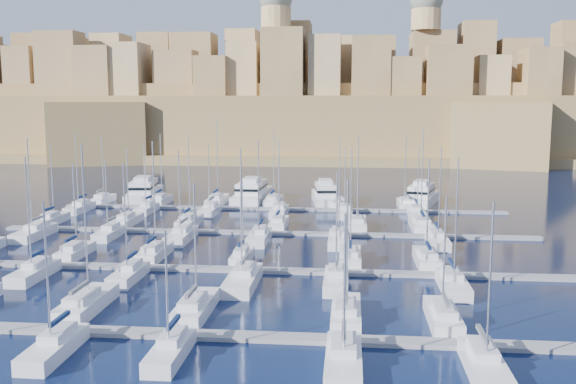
# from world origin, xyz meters

# --- Properties ---
(ground) EXTENTS (600.00, 600.00, 0.00)m
(ground) POSITION_xyz_m (0.00, 0.00, 0.00)
(ground) COLOR black
(ground) RESTS_ON ground
(pontoon_near) EXTENTS (84.00, 2.00, 0.40)m
(pontoon_near) POSITION_xyz_m (0.00, -34.00, 0.20)
(pontoon_near) COLOR slate
(pontoon_near) RESTS_ON ground
(pontoon_mid_near) EXTENTS (84.00, 2.00, 0.40)m
(pontoon_mid_near) POSITION_xyz_m (0.00, -12.00, 0.20)
(pontoon_mid_near) COLOR slate
(pontoon_mid_near) RESTS_ON ground
(pontoon_mid_far) EXTENTS (84.00, 2.00, 0.40)m
(pontoon_mid_far) POSITION_xyz_m (0.00, 10.00, 0.20)
(pontoon_mid_far) COLOR slate
(pontoon_mid_far) RESTS_ON ground
(pontoon_far) EXTENTS (84.00, 2.00, 0.40)m
(pontoon_far) POSITION_xyz_m (0.00, 32.00, 0.20)
(pontoon_far) COLOR slate
(pontoon_far) RESTS_ON ground
(sailboat_2) EXTENTS (3.05, 10.16, 16.97)m
(sailboat_2) POSITION_xyz_m (-12.90, -28.04, 0.78)
(sailboat_2) COLOR silver
(sailboat_2) RESTS_ON ground
(sailboat_3) EXTENTS (2.91, 9.69, 13.23)m
(sailboat_3) POSITION_xyz_m (-1.79, -28.28, 0.74)
(sailboat_3) COLOR silver
(sailboat_3) RESTS_ON ground
(sailboat_4) EXTENTS (2.77, 9.24, 13.87)m
(sailboat_4) POSITION_xyz_m (12.90, -28.50, 0.74)
(sailboat_4) COLOR silver
(sailboat_4) RESTS_ON ground
(sailboat_5) EXTENTS (2.73, 9.11, 12.36)m
(sailboat_5) POSITION_xyz_m (21.95, -28.56, 0.73)
(sailboat_5) COLOR silver
(sailboat_5) RESTS_ON ground
(sailboat_8) EXTENTS (2.58, 8.60, 13.25)m
(sailboat_8) POSITION_xyz_m (-10.91, -39.19, 0.73)
(sailboat_8) COLOR silver
(sailboat_8) RESTS_ON ground
(sailboat_9) EXTENTS (2.42, 8.07, 11.04)m
(sailboat_9) POSITION_xyz_m (-1.22, -38.93, 0.71)
(sailboat_9) COLOR silver
(sailboat_9) RESTS_ON ground
(sailboat_10) EXTENTS (2.81, 9.37, 12.78)m
(sailboat_10) POSITION_xyz_m (12.79, -39.57, 0.74)
(sailboat_10) COLOR silver
(sailboat_10) RESTS_ON ground
(sailboat_11) EXTENTS (2.70, 8.99, 13.77)m
(sailboat_11) POSITION_xyz_m (23.56, -39.38, 0.74)
(sailboat_11) COLOR silver
(sailboat_11) RESTS_ON ground
(sailboat_13) EXTENTS (2.49, 8.31, 12.90)m
(sailboat_13) POSITION_xyz_m (-23.35, -6.95, 0.73)
(sailboat_13) COLOR silver
(sailboat_13) RESTS_ON ground
(sailboat_14) EXTENTS (2.74, 9.13, 15.79)m
(sailboat_14) POSITION_xyz_m (-12.60, -6.55, 0.76)
(sailboat_14) COLOR silver
(sailboat_14) RESTS_ON ground
(sailboat_15) EXTENTS (2.24, 7.48, 11.10)m
(sailboat_15) POSITION_xyz_m (-0.68, -7.36, 0.71)
(sailboat_15) COLOR silver
(sailboat_15) RESTS_ON ground
(sailboat_16) EXTENTS (2.71, 9.03, 14.89)m
(sailboat_16) POSITION_xyz_m (13.27, -6.60, 0.75)
(sailboat_16) COLOR silver
(sailboat_16) RESTS_ON ground
(sailboat_17) EXTENTS (2.83, 9.44, 13.92)m
(sailboat_17) POSITION_xyz_m (23.00, -6.40, 0.75)
(sailboat_17) COLOR silver
(sailboat_17) RESTS_ON ground
(sailboat_19) EXTENTS (2.69, 8.95, 14.69)m
(sailboat_19) POSITION_xyz_m (-23.76, -17.36, 0.75)
(sailboat_19) COLOR silver
(sailboat_19) RESTS_ON ground
(sailboat_20) EXTENTS (2.51, 8.36, 14.01)m
(sailboat_20) POSITION_xyz_m (-12.39, -17.07, 0.74)
(sailboat_20) COLOR silver
(sailboat_20) RESTS_ON ground
(sailboat_21) EXTENTS (3.16, 10.52, 15.99)m
(sailboat_21) POSITION_xyz_m (1.23, -18.14, 0.77)
(sailboat_21) COLOR silver
(sailboat_21) RESTS_ON ground
(sailboat_22) EXTENTS (2.68, 8.95, 13.28)m
(sailboat_22) POSITION_xyz_m (11.71, -17.36, 0.74)
(sailboat_22) COLOR silver
(sailboat_22) RESTS_ON ground
(sailboat_23) EXTENTS (2.78, 9.25, 14.97)m
(sailboat_23) POSITION_xyz_m (24.55, -17.51, 0.75)
(sailboat_23) COLOR silver
(sailboat_23) RESTS_ON ground
(sailboat_24) EXTENTS (2.53, 8.43, 13.56)m
(sailboat_24) POSITION_xyz_m (-37.04, 15.11, 0.74)
(sailboat_24) COLOR silver
(sailboat_24) RESTS_ON ground
(sailboat_25) EXTENTS (2.70, 8.99, 13.15)m
(sailboat_25) POSITION_xyz_m (-24.00, 15.38, 0.74)
(sailboat_25) COLOR silver
(sailboat_25) RESTS_ON ground
(sailboat_26) EXTENTS (2.82, 9.40, 15.41)m
(sailboat_26) POSITION_xyz_m (-13.52, 15.59, 0.76)
(sailboat_26) COLOR silver
(sailboat_26) RESTS_ON ground
(sailboat_27) EXTENTS (2.56, 8.54, 13.92)m
(sailboat_27) POSITION_xyz_m (1.57, 15.16, 0.74)
(sailboat_27) COLOR silver
(sailboat_27) RESTS_ON ground
(sailboat_28) EXTENTS (2.96, 9.86, 15.37)m
(sailboat_28) POSITION_xyz_m (14.37, 15.81, 0.76)
(sailboat_28) COLOR silver
(sailboat_28) RESTS_ON ground
(sailboat_29) EXTENTS (3.25, 10.83, 16.60)m
(sailboat_29) POSITION_xyz_m (24.70, 16.29, 0.78)
(sailboat_29) COLOR silver
(sailboat_29) RESTS_ON ground
(sailboat_30) EXTENTS (3.02, 10.08, 15.53)m
(sailboat_30) POSITION_xyz_m (-34.62, 4.08, 0.76)
(sailboat_30) COLOR silver
(sailboat_30) RESTS_ON ground
(sailboat_31) EXTENTS (2.45, 8.17, 12.11)m
(sailboat_31) POSITION_xyz_m (-23.23, 5.02, 0.72)
(sailboat_31) COLOR silver
(sailboat_31) RESTS_ON ground
(sailboat_32) EXTENTS (2.91, 9.70, 13.78)m
(sailboat_32) POSITION_xyz_m (-11.82, 4.27, 0.75)
(sailboat_32) COLOR silver
(sailboat_32) RESTS_ON ground
(sailboat_33) EXTENTS (2.77, 9.25, 15.40)m
(sailboat_33) POSITION_xyz_m (-0.12, 4.49, 0.76)
(sailboat_33) COLOR silver
(sailboat_33) RESTS_ON ground
(sailboat_34) EXTENTS (2.91, 9.70, 14.00)m
(sailboat_34) POSITION_xyz_m (11.60, 4.27, 0.75)
(sailboat_34) COLOR silver
(sailboat_34) RESTS_ON ground
(sailboat_35) EXTENTS (2.68, 8.94, 14.59)m
(sailboat_35) POSITION_xyz_m (25.79, 4.64, 0.75)
(sailboat_35) COLOR silver
(sailboat_35) RESTS_ON ground
(sailboat_36) EXTENTS (2.48, 8.27, 13.70)m
(sailboat_36) POSITION_xyz_m (-36.86, 37.03, 0.74)
(sailboat_36) COLOR silver
(sailboat_36) RESTS_ON ground
(sailboat_37) EXTENTS (2.66, 8.86, 14.26)m
(sailboat_37) POSITION_xyz_m (-24.81, 37.32, 0.74)
(sailboat_37) COLOR silver
(sailboat_37) RESTS_ON ground
(sailboat_38) EXTENTS (3.06, 10.19, 17.17)m
(sailboat_38) POSITION_xyz_m (-13.45, 37.97, 0.78)
(sailboat_38) COLOR silver
(sailboat_38) RESTS_ON ground
(sailboat_39) EXTENTS (3.12, 10.41, 15.31)m
(sailboat_39) POSITION_xyz_m (-2.01, 38.08, 0.77)
(sailboat_39) COLOR silver
(sailboat_39) RESTS_ON ground
(sailboat_40) EXTENTS (2.70, 9.00, 13.81)m
(sailboat_40) POSITION_xyz_m (11.05, 37.39, 0.74)
(sailboat_40) COLOR silver
(sailboat_40) RESTS_ON ground
(sailboat_41) EXTENTS (2.57, 8.55, 14.28)m
(sailboat_41) POSITION_xyz_m (23.76, 37.17, 0.74)
(sailboat_41) COLOR silver
(sailboat_41) RESTS_ON ground
(sailboat_42) EXTENTS (2.72, 9.07, 15.16)m
(sailboat_42) POSITION_xyz_m (-37.21, 26.58, 0.75)
(sailboat_42) COLOR silver
(sailboat_42) RESTS_ON ground
(sailboat_43) EXTENTS (2.48, 8.28, 13.36)m
(sailboat_43) POSITION_xyz_m (-24.43, 26.97, 0.73)
(sailboat_43) COLOR silver
(sailboat_43) RESTS_ON ground
(sailboat_44) EXTENTS (2.73, 9.11, 13.32)m
(sailboat_44) POSITION_xyz_m (-12.39, 26.56, 0.74)
(sailboat_44) COLOR silver
(sailboat_44) RESTS_ON ground
(sailboat_45) EXTENTS (2.73, 9.10, 13.94)m
(sailboat_45) POSITION_xyz_m (0.37, 26.56, 0.74)
(sailboat_45) COLOR silver
(sailboat_45) RESTS_ON ground
(sailboat_46) EXTENTS (2.73, 9.11, 12.82)m
(sailboat_46) POSITION_xyz_m (12.23, 26.56, 0.73)
(sailboat_46) COLOR silver
(sailboat_46) RESTS_ON ground
(sailboat_47) EXTENTS (2.69, 8.97, 12.92)m
(sailboat_47) POSITION_xyz_m (25.03, 26.63, 0.73)
(sailboat_47) COLOR silver
(sailboat_47) RESTS_ON ground
(motor_yacht_a) EXTENTS (7.84, 18.53, 5.25)m
(motor_yacht_a) POSITION_xyz_m (-29.91, 42.13, 1.73)
(motor_yacht_a) COLOR silver
(motor_yacht_a) RESTS_ON ground
(motor_yacht_b) EXTENTS (6.31, 19.01, 5.25)m
(motor_yacht_b) POSITION_xyz_m (-7.05, 42.54, 1.73)
(motor_yacht_b) COLOR silver
(motor_yacht_b) RESTS_ON ground
(motor_yacht_c) EXTENTS (6.37, 15.53, 5.25)m
(motor_yacht_c) POSITION_xyz_m (8.17, 40.75, 1.73)
(motor_yacht_c) COLOR silver
(motor_yacht_c) RESTS_ON ground
(motor_yacht_d) EXTENTS (8.74, 16.22, 5.25)m
(motor_yacht_d) POSITION_xyz_m (27.38, 40.97, 1.73)
(motor_yacht_d) COLOR silver
(motor_yacht_d) RESTS_ON ground
(fortified_city) EXTENTS (460.00, 108.95, 59.52)m
(fortified_city) POSITION_xyz_m (-0.19, 155.26, 14.74)
(fortified_city) COLOR olive
(fortified_city) RESTS_ON ground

